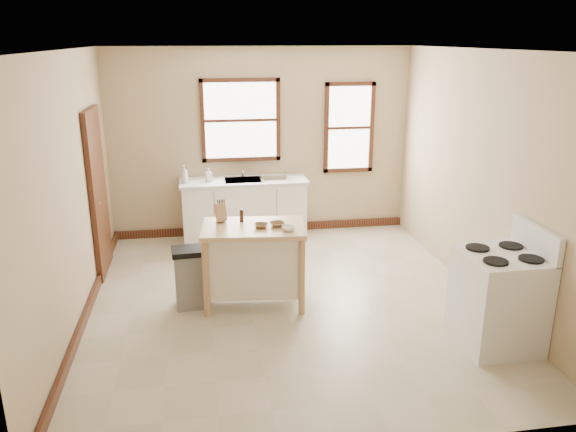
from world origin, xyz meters
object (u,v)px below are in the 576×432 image
(dish_rack, at_px, (273,176))
(knife_block, at_px, (221,213))
(soap_bottle_b, at_px, (209,175))
(kitchen_island, at_px, (254,265))
(bowl_a, at_px, (261,226))
(trash_bin, at_px, (190,278))
(bowl_b, at_px, (277,224))
(pepper_grinder, at_px, (242,215))
(bowl_c, at_px, (289,228))
(soap_bottle_a, at_px, (184,174))
(gas_stove, at_px, (499,287))

(dish_rack, relative_size, knife_block, 1.90)
(soap_bottle_b, height_order, kitchen_island, soap_bottle_b)
(bowl_a, distance_m, trash_bin, 1.00)
(dish_rack, height_order, bowl_b, dish_rack)
(pepper_grinder, distance_m, bowl_c, 0.61)
(kitchen_island, distance_m, bowl_b, 0.55)
(soap_bottle_b, height_order, bowl_b, soap_bottle_b)
(soap_bottle_a, bearing_deg, gas_stove, -43.72)
(bowl_b, distance_m, gas_stove, 2.37)
(bowl_c, distance_m, trash_bin, 1.26)
(bowl_c, bearing_deg, trash_bin, 168.51)
(trash_bin, xyz_separation_m, gas_stove, (2.99, -1.29, 0.26))
(bowl_a, bearing_deg, trash_bin, 174.98)
(kitchen_island, xyz_separation_m, bowl_c, (0.36, -0.21, 0.49))
(bowl_a, height_order, bowl_b, bowl_b)
(kitchen_island, bearing_deg, soap_bottle_b, 107.16)
(soap_bottle_b, distance_m, pepper_grinder, 2.00)
(bowl_a, xyz_separation_m, bowl_b, (0.19, 0.01, 0.00))
(soap_bottle_b, distance_m, bowl_c, 2.49)
(dish_rack, bearing_deg, trash_bin, -102.06)
(knife_block, bearing_deg, pepper_grinder, -29.14)
(kitchen_island, xyz_separation_m, gas_stove, (2.26, -1.27, 0.15))
(bowl_c, bearing_deg, pepper_grinder, 141.34)
(soap_bottle_a, bearing_deg, knife_block, -72.91)
(bowl_a, relative_size, trash_bin, 0.23)
(soap_bottle_a, xyz_separation_m, knife_block, (0.43, -1.87, -0.02))
(kitchen_island, height_order, bowl_b, bowl_b)
(knife_block, height_order, bowl_a, knife_block)
(soap_bottle_a, relative_size, pepper_grinder, 1.72)
(pepper_grinder, relative_size, bowl_c, 1.02)
(dish_rack, distance_m, kitchen_island, 2.25)
(knife_block, distance_m, bowl_a, 0.51)
(pepper_grinder, bearing_deg, soap_bottle_b, 99.03)
(knife_block, relative_size, pepper_grinder, 1.33)
(kitchen_island, relative_size, bowl_b, 6.52)
(soap_bottle_a, bearing_deg, bowl_b, -59.85)
(dish_rack, height_order, bowl_a, dish_rack)
(bowl_a, distance_m, bowl_c, 0.32)
(soap_bottle_b, height_order, knife_block, knife_block)
(kitchen_island, distance_m, gas_stove, 2.60)
(dish_rack, xyz_separation_m, bowl_c, (-0.15, -2.34, -0.02))
(bowl_b, bearing_deg, soap_bottle_b, 107.50)
(bowl_c, relative_size, trash_bin, 0.21)
(dish_rack, height_order, trash_bin, dish_rack)
(gas_stove, bearing_deg, kitchen_island, 150.65)
(bowl_b, bearing_deg, pepper_grinder, 150.14)
(bowl_b, distance_m, trash_bin, 1.16)
(kitchen_island, bearing_deg, soap_bottle_a, 116.30)
(kitchen_island, height_order, knife_block, knife_block)
(soap_bottle_b, bearing_deg, kitchen_island, -94.27)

